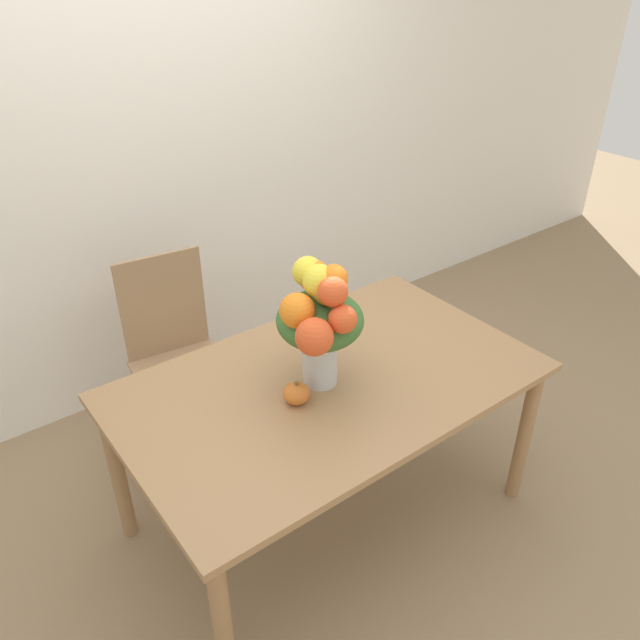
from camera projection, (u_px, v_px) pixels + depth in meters
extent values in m
plane|color=#8E7556|center=(328.00, 511.00, 2.74)|extent=(12.00, 12.00, 0.00)
cube|color=white|center=(154.00, 136.00, 2.97)|extent=(8.00, 0.06, 2.70)
cube|color=#9E754C|center=(329.00, 382.00, 2.37)|extent=(1.58, 0.96, 0.03)
cylinder|color=#9E754C|center=(223.00, 632.00, 1.89)|extent=(0.06, 0.06, 0.69)
cylinder|color=#9E754C|center=(524.00, 435.00, 2.65)|extent=(0.06, 0.06, 0.69)
cylinder|color=#9E754C|center=(117.00, 472.00, 2.47)|extent=(0.06, 0.06, 0.69)
cylinder|color=#9E754C|center=(390.00, 347.00, 3.22)|extent=(0.06, 0.06, 0.69)
cylinder|color=silver|center=(320.00, 358.00, 2.30)|extent=(0.13, 0.13, 0.21)
cylinder|color=silver|center=(320.00, 369.00, 2.32)|extent=(0.12, 0.12, 0.11)
cylinder|color=#38662D|center=(326.00, 347.00, 2.29)|extent=(0.01, 0.01, 0.27)
cylinder|color=#38662D|center=(318.00, 345.00, 2.30)|extent=(0.00, 0.01, 0.27)
cylinder|color=#38662D|center=(313.00, 349.00, 2.28)|extent=(0.01, 0.00, 0.27)
cylinder|color=#38662D|center=(318.00, 353.00, 2.26)|extent=(0.01, 0.01, 0.27)
cylinder|color=#38662D|center=(326.00, 351.00, 2.27)|extent=(0.00, 0.00, 0.27)
ellipsoid|color=#38662D|center=(320.00, 320.00, 2.21)|extent=(0.31, 0.31, 0.19)
sphere|color=#D64C23|center=(333.00, 292.00, 2.06)|extent=(0.10, 0.10, 0.10)
sphere|color=orange|center=(334.00, 278.00, 2.11)|extent=(0.10, 0.10, 0.10)
sphere|color=#D64C23|center=(343.00, 319.00, 2.07)|extent=(0.10, 0.10, 0.10)
sphere|color=orange|center=(297.00, 311.00, 2.10)|extent=(0.12, 0.12, 0.12)
sphere|color=yellow|center=(319.00, 281.00, 2.12)|extent=(0.12, 0.12, 0.12)
sphere|color=#D64C23|center=(314.00, 337.00, 2.04)|extent=(0.13, 0.13, 0.13)
sphere|color=#AD9E33|center=(327.00, 289.00, 2.12)|extent=(0.11, 0.11, 0.11)
sphere|color=yellow|center=(308.00, 272.00, 2.18)|extent=(0.11, 0.11, 0.11)
sphere|color=orange|center=(314.00, 276.00, 2.18)|extent=(0.12, 0.12, 0.12)
sphere|color=#AD9E33|center=(333.00, 283.00, 2.23)|extent=(0.10, 0.10, 0.10)
ellipsoid|color=orange|center=(297.00, 393.00, 2.23)|extent=(0.10, 0.10, 0.08)
cylinder|color=brown|center=(296.00, 384.00, 2.20)|extent=(0.01, 0.01, 0.02)
cube|color=#9E7A56|center=(184.00, 373.00, 2.89)|extent=(0.47, 0.47, 0.02)
cylinder|color=#9E7A56|center=(167.00, 443.00, 2.81)|extent=(0.04, 0.04, 0.42)
cylinder|color=#9E7A56|center=(236.00, 418.00, 2.95)|extent=(0.04, 0.04, 0.42)
cylinder|color=#9E7A56|center=(144.00, 402.00, 3.06)|extent=(0.04, 0.04, 0.42)
cylinder|color=#9E7A56|center=(209.00, 381.00, 3.21)|extent=(0.04, 0.04, 0.42)
cube|color=#9E7A56|center=(163.00, 305.00, 2.90)|extent=(0.40, 0.07, 0.51)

